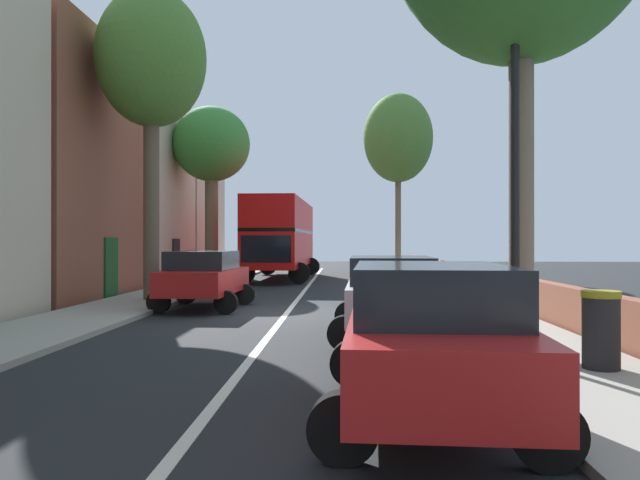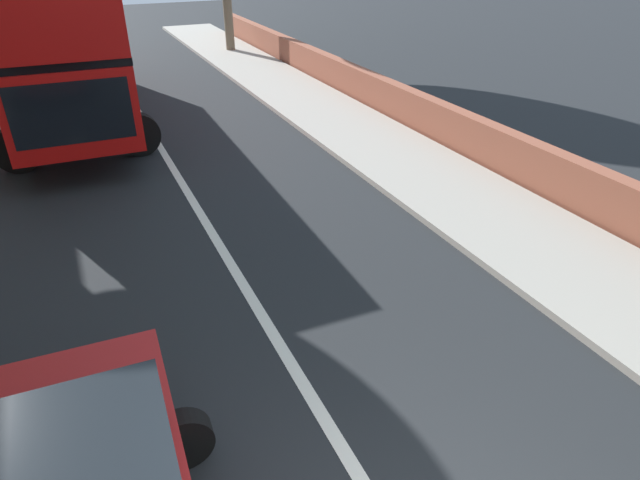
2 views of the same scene
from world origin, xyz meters
name	(u,v)px [view 2 (image 2 of 2)]	position (x,y,z in m)	size (l,w,h in m)	color
double_decker_bus	(57,31)	(-1.70, 14.94, 2.35)	(3.71, 10.99, 4.06)	red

